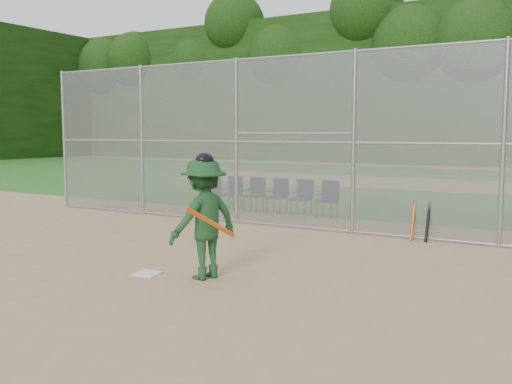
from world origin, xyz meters
The scene contains 14 objects.
ground centered at (0.00, 0.00, 0.00)m, with size 100.00×100.00×0.00m, color tan.
grass_strip centered at (0.00, 18.00, 0.01)m, with size 100.00×100.00×0.00m, color #26631D.
dirt_patch_far centered at (0.00, 18.00, 0.01)m, with size 24.00×24.00×0.00m, color tan.
backstop_fence centered at (0.00, 5.00, 2.07)m, with size 16.09×0.09×4.00m.
treeline centered at (0.00, 20.00, 5.50)m, with size 81.00×60.00×11.00m.
home_plate centered at (-0.53, -0.02, 0.01)m, with size 0.38×0.38×0.02m, color silver.
batter_at_plate centered at (0.40, 0.24, 0.93)m, with size 1.14×1.41×1.93m.
spare_bats centered at (2.50, 4.93, 0.42)m, with size 0.36×0.32×0.83m.
chair_0 centered at (-4.13, 6.94, 0.48)m, with size 0.54×0.52×0.96m, color #0E1435, non-canonical shape.
chair_1 centered at (-3.39, 6.94, 0.48)m, with size 0.54×0.52×0.96m, color #0E1435, non-canonical shape.
chair_2 centered at (-2.65, 6.94, 0.48)m, with size 0.54×0.52×0.96m, color #0E1435, non-canonical shape.
chair_3 centered at (-1.91, 6.94, 0.48)m, with size 0.54×0.52×0.96m, color #0E1435, non-canonical shape.
chair_4 centered at (-1.16, 6.94, 0.48)m, with size 0.54×0.52×0.96m, color #0E1435, non-canonical shape.
chair_5 centered at (-0.42, 6.94, 0.48)m, with size 0.54×0.52×0.96m, color #0E1435, non-canonical shape.
Camera 1 is at (5.37, -6.77, 2.23)m, focal length 40.00 mm.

